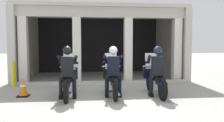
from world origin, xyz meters
TOP-DOWN VIEW (x-y plane):
  - ground_plane at (0.00, 3.00)m, footprint 80.00×80.00m
  - station_building at (-0.14, 5.06)m, footprint 7.83×4.67m
  - kerb_strip at (-0.14, 2.25)m, footprint 7.33×0.24m
  - motorcycle_left at (-1.39, 0.02)m, footprint 0.62×2.04m
  - police_officer_left at (-1.39, -0.27)m, footprint 0.63×0.61m
  - motorcycle_center at (0.00, 0.09)m, footprint 0.62×2.04m
  - police_officer_center at (0.00, -0.20)m, footprint 0.63×0.61m
  - motorcycle_right at (1.39, 0.03)m, footprint 0.62×2.04m
  - police_officer_right at (1.39, -0.26)m, footprint 0.63×0.61m
  - traffic_cone_flank at (-2.81, 0.15)m, footprint 0.34×0.34m
  - bollard_kerbside at (-3.71, 2.01)m, footprint 0.14×0.14m

SIDE VIEW (x-z plane):
  - ground_plane at x=0.00m, z-range 0.00..0.00m
  - kerb_strip at x=-0.14m, z-range 0.00..0.12m
  - traffic_cone_flank at x=-2.81m, z-range -0.01..0.58m
  - bollard_kerbside at x=-3.71m, z-range 0.00..1.00m
  - motorcycle_left at x=-1.39m, z-range -0.17..1.17m
  - motorcycle_center at x=0.00m, z-range -0.17..1.17m
  - motorcycle_right at x=1.39m, z-range -0.17..1.17m
  - police_officer_left at x=-1.39m, z-range 0.15..1.73m
  - police_officer_center at x=0.00m, z-range 0.15..1.73m
  - police_officer_right at x=1.39m, z-range 0.15..1.73m
  - station_building at x=-0.14m, z-range 0.40..3.82m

